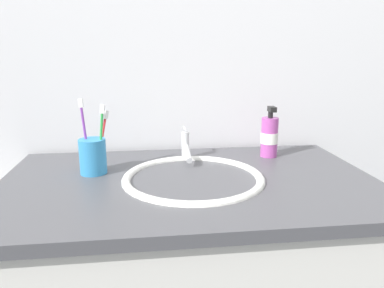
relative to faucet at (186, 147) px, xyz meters
name	(u,v)px	position (x,y,z in m)	size (l,w,h in m)	color
tiled_wall_back	(177,42)	(-0.01, 0.17, 0.32)	(2.22, 0.04, 2.40)	silver
sink_basin	(193,193)	(0.00, -0.18, -0.08)	(0.39, 0.39, 0.12)	white
faucet	(186,147)	(0.00, 0.00, 0.00)	(0.02, 0.15, 0.10)	silver
toothbrush_cup	(93,156)	(-0.27, -0.10, 0.01)	(0.07, 0.07, 0.10)	#338CCC
toothbrush_red	(102,136)	(-0.25, -0.07, 0.06)	(0.04, 0.04, 0.17)	red
toothbrush_purple	(85,131)	(-0.29, -0.09, 0.08)	(0.02, 0.01, 0.21)	purple
toothbrush_green	(101,134)	(-0.25, -0.10, 0.07)	(0.03, 0.01, 0.19)	green
soap_dispenser	(269,137)	(0.27, 0.01, 0.03)	(0.06, 0.06, 0.17)	#B24CA5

